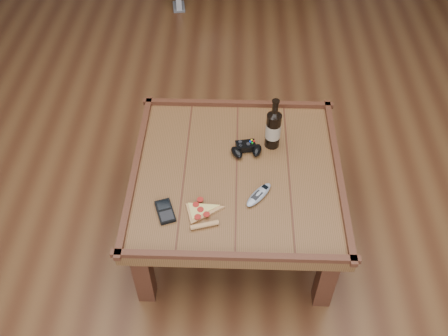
{
  "coord_description": "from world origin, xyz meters",
  "views": [
    {
      "loc": [
        -0.01,
        -1.6,
        2.22
      ],
      "look_at": [
        -0.06,
        -0.05,
        0.52
      ],
      "focal_mm": 40.0,
      "sensor_mm": 36.0,
      "label": 1
    }
  ],
  "objects_px": {
    "beer_bottle": "(273,128)",
    "game_controller": "(246,149)",
    "smartphone": "(165,211)",
    "coffee_table": "(236,179)",
    "pizza_slice": "(201,213)",
    "remote_control": "(259,195)"
  },
  "relations": [
    {
      "from": "coffee_table",
      "to": "smartphone",
      "type": "height_order",
      "value": "coffee_table"
    },
    {
      "from": "coffee_table",
      "to": "smartphone",
      "type": "xyz_separation_m",
      "value": [
        -0.31,
        -0.26,
        0.07
      ]
    },
    {
      "from": "coffee_table",
      "to": "game_controller",
      "type": "xyz_separation_m",
      "value": [
        0.05,
        0.13,
        0.08
      ]
    },
    {
      "from": "pizza_slice",
      "to": "remote_control",
      "type": "height_order",
      "value": "remote_control"
    },
    {
      "from": "coffee_table",
      "to": "remote_control",
      "type": "height_order",
      "value": "same"
    },
    {
      "from": "pizza_slice",
      "to": "coffee_table",
      "type": "bearing_deg",
      "value": 43.47
    },
    {
      "from": "beer_bottle",
      "to": "remote_control",
      "type": "height_order",
      "value": "beer_bottle"
    },
    {
      "from": "game_controller",
      "to": "remote_control",
      "type": "xyz_separation_m",
      "value": [
        0.06,
        -0.28,
        -0.01
      ]
    },
    {
      "from": "coffee_table",
      "to": "smartphone",
      "type": "bearing_deg",
      "value": -140.68
    },
    {
      "from": "beer_bottle",
      "to": "smartphone",
      "type": "bearing_deg",
      "value": -137.76
    },
    {
      "from": "beer_bottle",
      "to": "game_controller",
      "type": "bearing_deg",
      "value": -156.31
    },
    {
      "from": "coffee_table",
      "to": "game_controller",
      "type": "bearing_deg",
      "value": 70.61
    },
    {
      "from": "pizza_slice",
      "to": "game_controller",
      "type": "bearing_deg",
      "value": 46.97
    },
    {
      "from": "beer_bottle",
      "to": "pizza_slice",
      "type": "xyz_separation_m",
      "value": [
        -0.33,
        -0.45,
        -0.11
      ]
    },
    {
      "from": "coffee_table",
      "to": "pizza_slice",
      "type": "relative_size",
      "value": 4.07
    },
    {
      "from": "coffee_table",
      "to": "pizza_slice",
      "type": "distance_m",
      "value": 0.31
    },
    {
      "from": "coffee_table",
      "to": "pizza_slice",
      "type": "height_order",
      "value": "coffee_table"
    },
    {
      "from": "beer_bottle",
      "to": "game_controller",
      "type": "distance_m",
      "value": 0.17
    },
    {
      "from": "smartphone",
      "to": "remote_control",
      "type": "bearing_deg",
      "value": -5.88
    },
    {
      "from": "beer_bottle",
      "to": "coffee_table",
      "type": "bearing_deg",
      "value": -133.1
    },
    {
      "from": "beer_bottle",
      "to": "smartphone",
      "type": "height_order",
      "value": "beer_bottle"
    },
    {
      "from": "remote_control",
      "to": "coffee_table",
      "type": "bearing_deg",
      "value": 161.03
    }
  ]
}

